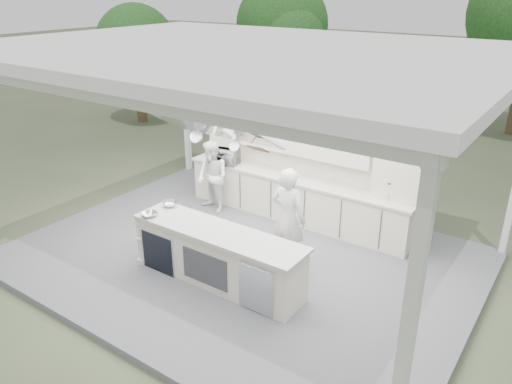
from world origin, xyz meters
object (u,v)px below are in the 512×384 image
Objects in this scene: sous_chef at (212,177)px; back_counter at (295,198)px; demo_island at (217,256)px; head_chef at (288,218)px.

back_counter is at bearing 37.27° from sous_chef.
sous_chef reaches higher than back_counter.
back_counter is at bearing 93.63° from demo_island.
head_chef is 2.74m from sous_chef.
back_counter is 2.78× the size of head_chef.
head_chef is at bearing 58.94° from demo_island.
head_chef is 1.17× the size of sous_chef.
head_chef is (0.85, -1.69, 0.44)m from back_counter.
sous_chef is (-1.86, 2.14, 0.31)m from demo_island.
demo_island is at bearing -33.45° from sous_chef.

